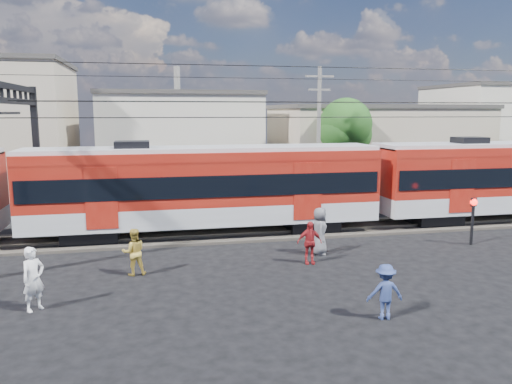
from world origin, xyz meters
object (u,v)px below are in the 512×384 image
at_px(commuter_train, 210,185).
at_px(crossing_signal, 473,212).
at_px(pedestrian_c, 385,292).
at_px(pedestrian_a, 33,279).

relative_size(commuter_train, crossing_signal, 24.12).
bearing_deg(commuter_train, pedestrian_c, -70.87).
height_order(commuter_train, pedestrian_a, commuter_train).
xyz_separation_m(commuter_train, pedestrian_c, (3.65, -10.51, -1.61)).
height_order(pedestrian_c, crossing_signal, crossing_signal).
xyz_separation_m(pedestrian_c, crossing_signal, (7.33, 6.52, 0.66)).
distance_m(commuter_train, pedestrian_c, 11.24).
bearing_deg(pedestrian_c, commuter_train, -64.96).
distance_m(pedestrian_a, crossing_signal, 17.49).
relative_size(pedestrian_c, crossing_signal, 0.76).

